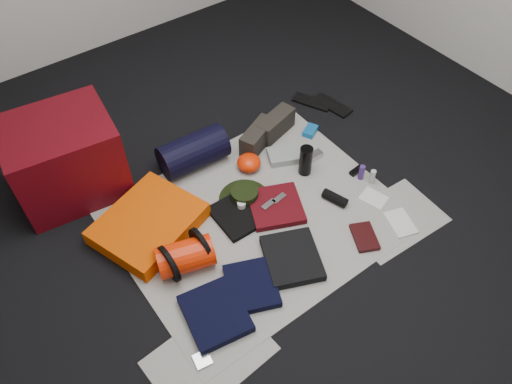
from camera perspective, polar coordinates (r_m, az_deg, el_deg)
floor at (r=3.02m, az=0.15°, el=-3.05°), size 4.50×4.50×0.02m
newspaper_mat at (r=3.01m, az=0.15°, el=-2.89°), size 1.60×1.30×0.01m
newspaper_sheet_front_left at (r=2.58m, az=-5.29°, el=-18.13°), size 0.61×0.44×0.00m
newspaper_sheet_front_right at (r=3.11m, az=15.45°, el=-3.01°), size 0.60×0.43×0.00m
red_cabinet at (r=3.19m, az=-20.97°, el=3.60°), size 0.68×0.59×0.51m
sleeping_pad at (r=2.98m, az=-12.17°, el=-3.55°), size 0.70×0.63×0.10m
stuff_sack at (r=2.76m, az=-8.07°, el=-7.30°), size 0.35×0.26×0.18m
sack_strap_left at (r=2.73m, az=-9.92°, el=-8.10°), size 0.02×0.22×0.22m
sack_strap_right at (r=2.77m, az=-6.35°, el=-6.09°), size 0.03×0.22×0.22m
navy_duffel at (r=3.24m, az=-7.18°, el=4.60°), size 0.45×0.26×0.23m
boonie_brim at (r=3.09m, az=-1.32°, el=-0.79°), size 0.38×0.38×0.01m
boonie_crown at (r=3.06m, az=-1.34°, el=-0.29°), size 0.17×0.17×0.07m
hiking_boot_left at (r=3.37m, az=0.20°, el=6.32°), size 0.32×0.23×0.15m
hiking_boot_right at (r=3.46m, az=2.22°, el=7.68°), size 0.33×0.19×0.15m
flip_flop_left at (r=3.79m, az=6.42°, el=10.18°), size 0.22×0.30×0.02m
flip_flop_right at (r=3.78m, az=8.67°, el=9.79°), size 0.16×0.32×0.02m
trousers_navy_a at (r=2.64m, az=-4.67°, el=-13.68°), size 0.35×0.39×0.05m
trousers_navy_b at (r=2.72m, az=-0.51°, el=-10.66°), size 0.36×0.38×0.05m
trousers_charcoal at (r=2.81m, az=4.13°, el=-7.52°), size 0.41×0.43×0.05m
black_tshirt at (r=3.01m, az=-1.64°, el=-2.38°), size 0.33×0.31×0.03m
red_shirt at (r=3.03m, az=2.27°, el=-1.65°), size 0.41×0.41×0.04m
orange_stuff_sack at (r=3.23m, az=-0.82°, el=3.36°), size 0.18×0.18×0.10m
first_aid_pouch at (r=3.32m, az=3.18°, el=4.19°), size 0.25×0.22×0.05m
water_bottle at (r=3.19m, az=5.69°, el=3.59°), size 0.10×0.10×0.21m
speaker at (r=3.10m, az=9.00°, el=-0.69°), size 0.11×0.17×0.06m
compact_camera at (r=3.35m, az=6.81°, el=4.19°), size 0.10×0.06×0.04m
cyan_case at (r=3.52m, az=6.23°, el=6.96°), size 0.14×0.12×0.04m
toiletry_purple at (r=3.24m, az=11.97°, el=2.22°), size 0.04×0.04×0.11m
toiletry_clear at (r=3.23m, az=13.15°, el=1.70°), size 0.05×0.05×0.10m
paperback_book at (r=2.97m, az=12.29°, el=-5.04°), size 0.20×0.23×0.03m
map_booklet at (r=3.09m, az=16.19°, el=-3.39°), size 0.19×0.23×0.01m
map_printout at (r=3.18m, az=13.31°, el=-0.68°), size 0.16×0.18×0.01m
sunglasses at (r=3.30m, az=11.38°, el=2.39°), size 0.10×0.05×0.02m
key_cluster at (r=2.57m, az=-6.14°, el=-18.52°), size 0.09×0.09×0.01m
tape_roll at (r=3.00m, az=-1.67°, el=-1.45°), size 0.05×0.05×0.04m
energy_bar_a at (r=3.00m, az=1.45°, el=-1.44°), size 0.10×0.05×0.01m
energy_bar_b at (r=3.04m, az=2.65°, el=-0.74°), size 0.10×0.05×0.01m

